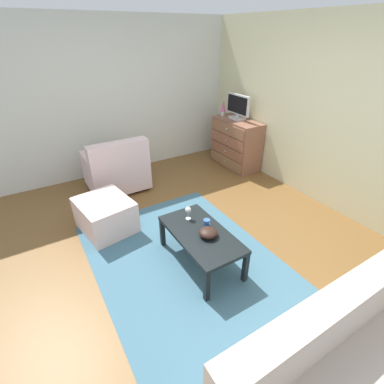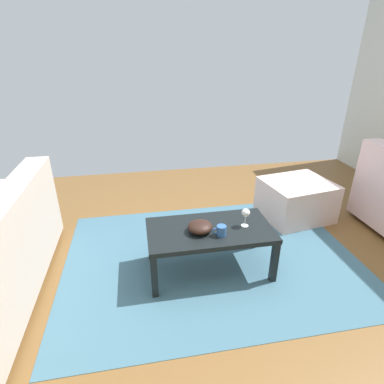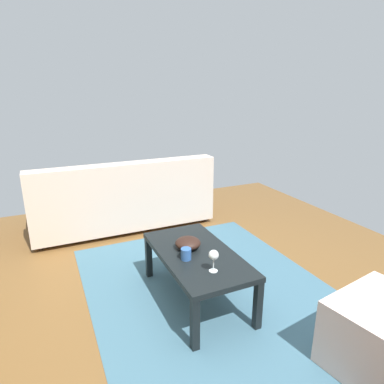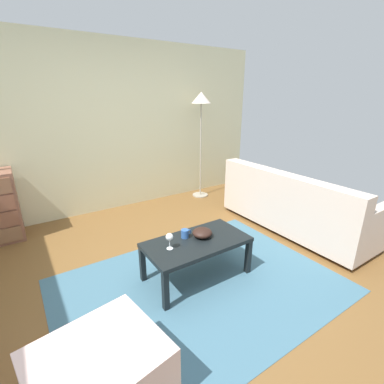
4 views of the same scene
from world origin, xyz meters
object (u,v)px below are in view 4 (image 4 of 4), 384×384
at_px(coffee_table, 197,245).
at_px(wine_glass, 169,237).
at_px(standing_lamp, 201,108).
at_px(bowl_decorative, 202,233).
at_px(couch_large, 294,206).
at_px(mug, 185,234).
at_px(ottoman, 100,379).

height_order(coffee_table, wine_glass, wine_glass).
bearing_deg(coffee_table, standing_lamp, 54.15).
height_order(bowl_decorative, couch_large, couch_large).
bearing_deg(bowl_decorative, standing_lamp, 55.44).
height_order(coffee_table, bowl_decorative, bowl_decorative).
relative_size(mug, ottoman, 0.16).
relative_size(ottoman, standing_lamp, 0.39).
bearing_deg(standing_lamp, wine_glass, -131.28).
xyz_separation_m(wine_glass, ottoman, (-0.87, -0.74, -0.31)).
distance_m(wine_glass, ottoman, 1.18).
relative_size(wine_glass, standing_lamp, 0.09).
distance_m(wine_glass, mug, 0.26).
height_order(couch_large, standing_lamp, standing_lamp).
bearing_deg(ottoman, mug, 37.41).
height_order(coffee_table, couch_large, couch_large).
xyz_separation_m(wine_glass, mug, (0.23, 0.10, -0.07)).
xyz_separation_m(mug, ottoman, (-1.10, -0.84, -0.24)).
height_order(wine_glass, standing_lamp, standing_lamp).
bearing_deg(ottoman, couch_large, 17.16).
relative_size(bowl_decorative, couch_large, 0.10).
xyz_separation_m(mug, standing_lamp, (1.47, 1.84, 1.10)).
xyz_separation_m(mug, couch_large, (1.78, 0.05, -0.13)).
bearing_deg(coffee_table, bowl_decorative, 20.50).
distance_m(coffee_table, ottoman, 1.37).
bearing_deg(mug, couch_large, 1.56).
relative_size(coffee_table, mug, 8.91).
relative_size(bowl_decorative, ottoman, 0.28).
relative_size(wine_glass, ottoman, 0.22).
bearing_deg(coffee_table, mug, 117.65).
xyz_separation_m(ottoman, standing_lamp, (2.57, 2.67, 1.33)).
height_order(wine_glass, mug, wine_glass).
bearing_deg(wine_glass, ottoman, -139.62).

